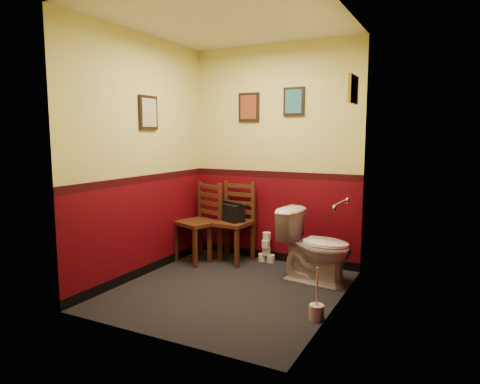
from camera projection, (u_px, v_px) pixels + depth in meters
floor at (229, 290)px, 4.46m from camera, size 2.20×2.40×0.00m
ceiling at (228, 20)px, 4.10m from camera, size 2.20×2.40×0.00m
wall_back at (275, 155)px, 5.34m from camera, size 2.20×0.00×2.70m
wall_front at (153, 169)px, 3.22m from camera, size 2.20×0.00×2.70m
wall_left at (142, 158)px, 4.78m from camera, size 0.00×2.40×2.70m
wall_right at (338, 164)px, 3.78m from camera, size 0.00×2.40×2.70m
grab_bar at (340, 204)px, 4.07m from camera, size 0.05×0.56×0.06m
framed_print_back_a at (249, 107)px, 5.40m from camera, size 0.28×0.04×0.36m
framed_print_back_b at (294, 102)px, 5.12m from camera, size 0.26×0.04×0.34m
framed_print_left at (148, 113)px, 4.79m from camera, size 0.04×0.30×0.38m
framed_print_right at (353, 89)px, 4.23m from camera, size 0.04×0.34×0.28m
toilet at (315, 247)px, 4.66m from camera, size 0.84×0.53×0.79m
toilet_brush at (316, 311)px, 3.74m from camera, size 0.13×0.13×0.47m
chair_left at (200, 222)px, 5.45m from camera, size 0.59×0.59×1.00m
chair_right at (233, 222)px, 5.44m from camera, size 0.50×0.50×1.01m
handbag at (231, 212)px, 5.38m from camera, size 0.38×0.30×0.25m
tp_stack at (266, 249)px, 5.42m from camera, size 0.22×0.13×0.38m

